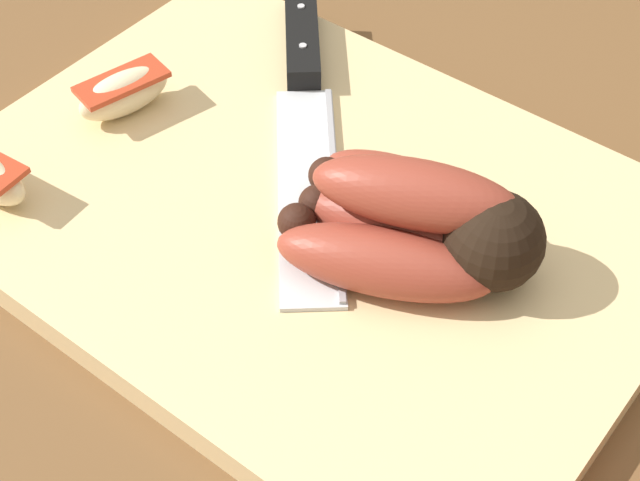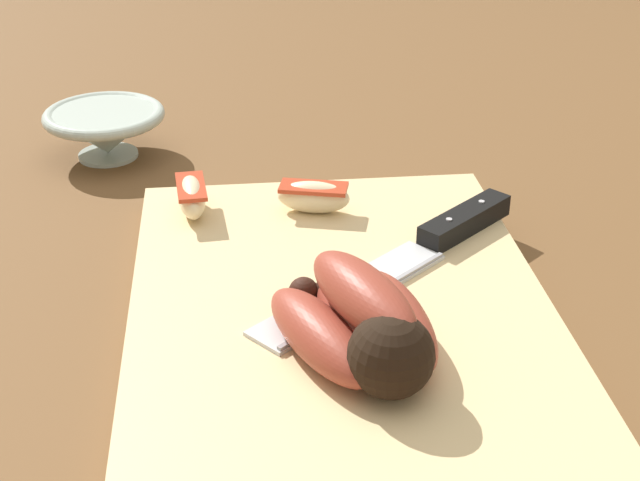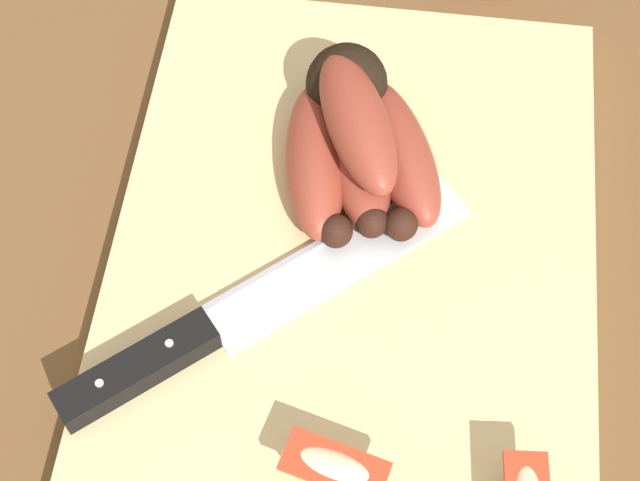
# 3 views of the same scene
# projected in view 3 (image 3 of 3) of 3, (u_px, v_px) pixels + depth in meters

# --- Properties ---
(ground_plane) EXTENTS (6.00, 6.00, 0.00)m
(ground_plane) POSITION_uv_depth(u_px,v_px,m) (376.00, 252.00, 0.65)
(ground_plane) COLOR brown
(cutting_board) EXTENTS (0.41, 0.30, 0.02)m
(cutting_board) POSITION_uv_depth(u_px,v_px,m) (348.00, 261.00, 0.63)
(cutting_board) COLOR #DBBC84
(cutting_board) RESTS_ON ground_plane
(banana_bunch) EXTENTS (0.14, 0.12, 0.07)m
(banana_bunch) POSITION_uv_depth(u_px,v_px,m) (351.00, 137.00, 0.64)
(banana_bunch) COLOR black
(banana_bunch) RESTS_ON cutting_board
(chefs_knife) EXTENTS (0.20, 0.23, 0.02)m
(chefs_knife) POSITION_uv_depth(u_px,v_px,m) (205.00, 328.00, 0.59)
(chefs_knife) COLOR silver
(chefs_knife) RESTS_ON cutting_board
(apple_wedge_near) EXTENTS (0.04, 0.07, 0.03)m
(apple_wedge_near) POSITION_uv_depth(u_px,v_px,m) (329.00, 470.00, 0.54)
(apple_wedge_near) COLOR beige
(apple_wedge_near) RESTS_ON cutting_board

